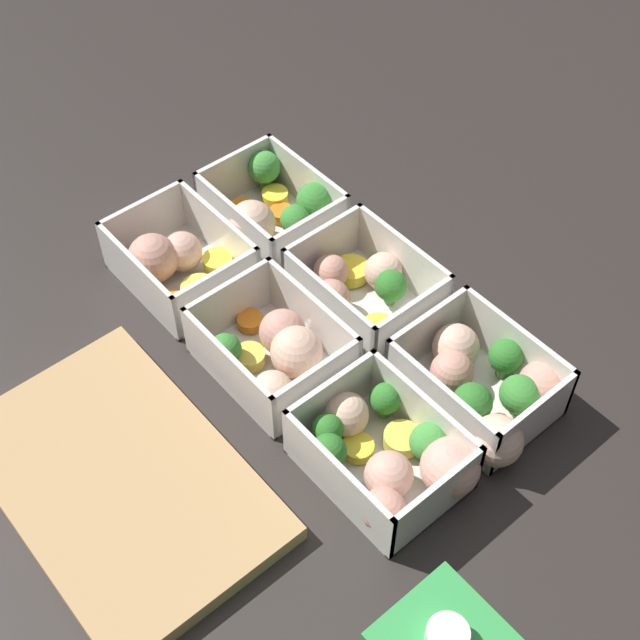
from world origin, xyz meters
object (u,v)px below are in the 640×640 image
Objects in this scene: container_near_left at (486,386)px; container_far_right at (176,263)px; container_far_left at (391,455)px; container_far_center at (276,352)px; container_near_right at (273,211)px; container_near_center at (362,287)px.

container_far_right is (0.31, 0.12, -0.00)m from container_near_left.
container_far_left is 0.31m from container_far_right.
container_near_right is at bearing -37.41° from container_far_center.
container_far_center is at bearing -177.83° from container_far_right.
container_far_center is 0.96× the size of container_far_right.
container_near_center is (0.16, 0.00, -0.00)m from container_near_left.
container_far_left is 1.14× the size of container_far_right.
container_near_left is at bearing -158.11° from container_far_right.
container_near_left is 0.12m from container_far_left.
container_far_left is 0.15m from container_far_center.
container_near_left is at bearing -142.33° from container_far_center.
container_near_right is 0.85× the size of container_far_left.
container_near_left is 0.95× the size of container_far_left.
container_far_left is 1.20× the size of container_far_center.
container_near_left and container_near_right have the same top height.
container_far_right is (0.00, 0.12, -0.00)m from container_near_right.
container_far_right is at bearing 21.89° from container_near_left.
container_far_left is (-0.30, 0.11, -0.00)m from container_near_right.
container_near_center is at bearing -139.91° from container_far_right.
container_near_center is at bearing -84.85° from container_far_center.
container_far_right is at bearing 2.17° from container_far_center.
container_near_center is 0.14m from container_near_right.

